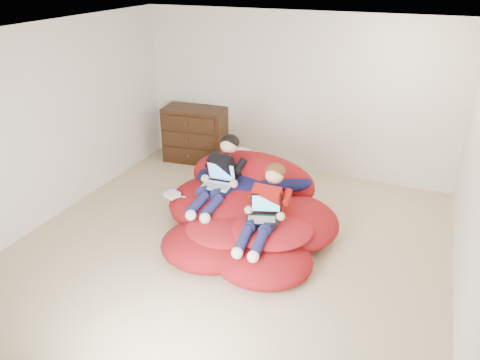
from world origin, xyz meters
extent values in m
cube|color=#C0AF89|center=(0.00, 0.00, -0.12)|extent=(5.10, 5.10, 0.25)
cube|color=silver|center=(0.00, 2.51, 1.25)|extent=(5.10, 0.02, 2.50)
cube|color=silver|center=(0.00, -2.51, 1.25)|extent=(5.10, 0.02, 2.50)
cube|color=silver|center=(-2.51, 0.00, 1.25)|extent=(0.02, 5.10, 2.50)
cube|color=silver|center=(2.51, 0.00, 1.25)|extent=(0.02, 5.10, 2.50)
cube|color=silver|center=(0.00, 0.00, 2.51)|extent=(5.10, 5.10, 0.02)
cube|color=#321C0E|center=(-1.63, 2.23, 0.47)|extent=(1.08, 0.62, 0.93)
cube|color=#321C0E|center=(-1.63, 1.96, 0.19)|extent=(0.93, 0.11, 0.22)
cylinder|color=#4C3F26|center=(-1.63, 1.94, 0.19)|extent=(0.04, 0.06, 0.03)
cube|color=#321C0E|center=(-1.63, 1.96, 0.47)|extent=(0.93, 0.11, 0.22)
cylinder|color=#4C3F26|center=(-1.63, 1.94, 0.47)|extent=(0.04, 0.06, 0.03)
cube|color=#321C0E|center=(-1.63, 1.96, 0.75)|extent=(0.93, 0.11, 0.22)
cylinder|color=#4C3F26|center=(-1.63, 1.94, 0.75)|extent=(0.04, 0.06, 0.03)
ellipsoid|color=#A21218|center=(-0.26, 0.58, 0.22)|extent=(1.69, 1.52, 0.61)
ellipsoid|color=#A21218|center=(0.52, 0.45, 0.20)|extent=(1.37, 1.33, 0.49)
ellipsoid|color=#A21218|center=(0.19, 0.01, 0.18)|extent=(1.36, 1.09, 0.44)
ellipsoid|color=#A21218|center=(-0.16, -0.30, 0.14)|extent=(1.14, 1.05, 0.38)
ellipsoid|color=#A21218|center=(0.51, -0.33, 0.13)|extent=(1.14, 1.03, 0.37)
ellipsoid|color=#A21218|center=(-0.14, 1.04, 0.40)|extent=(1.78, 0.79, 0.79)
ellipsoid|color=#131443|center=(-0.30, 0.86, 0.48)|extent=(1.10, 0.90, 0.28)
ellipsoid|color=#131443|center=(0.25, 0.97, 0.52)|extent=(0.93, 0.65, 0.22)
ellipsoid|color=#B31920|center=(0.48, 0.04, 0.34)|extent=(1.02, 1.02, 0.18)
ellipsoid|color=#B31920|center=(-0.04, -0.16, 0.30)|extent=(0.92, 0.83, 0.17)
ellipsoid|color=#EBE6CB|center=(-0.39, 1.28, 0.62)|extent=(0.40, 0.25, 0.25)
cube|color=black|center=(-0.35, 0.62, 0.69)|extent=(0.41, 0.46, 0.50)
sphere|color=#D6A683|center=(-0.35, 0.74, 0.98)|extent=(0.23, 0.23, 0.23)
ellipsoid|color=black|center=(-0.35, 0.77, 1.02)|extent=(0.25, 0.24, 0.19)
cylinder|color=#161945|center=(-0.45, 0.32, 0.51)|extent=(0.24, 0.39, 0.21)
cylinder|color=#161945|center=(-0.45, 0.00, 0.48)|extent=(0.21, 0.37, 0.24)
sphere|color=white|center=(-0.45, -0.19, 0.42)|extent=(0.13, 0.13, 0.13)
cylinder|color=#161945|center=(-0.26, 0.32, 0.51)|extent=(0.24, 0.39, 0.21)
cylinder|color=#161945|center=(-0.26, 0.00, 0.48)|extent=(0.21, 0.37, 0.24)
sphere|color=white|center=(-0.26, -0.19, 0.42)|extent=(0.13, 0.13, 0.13)
cube|color=#A7130E|center=(0.42, 0.16, 0.61)|extent=(0.31, 0.39, 0.47)
sphere|color=#D6A683|center=(0.42, 0.29, 0.89)|extent=(0.22, 0.22, 0.22)
ellipsoid|color=#513015|center=(0.42, 0.31, 0.93)|extent=(0.25, 0.23, 0.19)
cylinder|color=#161945|center=(0.33, -0.13, 0.45)|extent=(0.14, 0.36, 0.20)
cylinder|color=#161945|center=(0.33, -0.45, 0.42)|extent=(0.12, 0.34, 0.23)
sphere|color=white|center=(0.33, -0.63, 0.36)|extent=(0.13, 0.13, 0.13)
cylinder|color=#161945|center=(0.51, -0.13, 0.45)|extent=(0.14, 0.36, 0.20)
cylinder|color=#161945|center=(0.51, -0.45, 0.42)|extent=(0.12, 0.34, 0.23)
sphere|color=white|center=(0.51, -0.63, 0.36)|extent=(0.13, 0.13, 0.13)
cube|color=silver|center=(-0.35, 0.34, 0.58)|extent=(0.36, 0.26, 0.01)
cube|color=gray|center=(-0.35, 0.33, 0.59)|extent=(0.31, 0.15, 0.00)
cube|color=silver|center=(-0.35, 0.49, 0.71)|extent=(0.36, 0.09, 0.24)
cube|color=#4388E6|center=(-0.35, 0.49, 0.71)|extent=(0.31, 0.07, 0.20)
cube|color=black|center=(0.42, -0.12, 0.52)|extent=(0.42, 0.35, 0.01)
cube|color=gray|center=(0.42, -0.13, 0.53)|extent=(0.33, 0.23, 0.00)
cube|color=black|center=(0.42, 0.02, 0.65)|extent=(0.35, 0.15, 0.25)
cube|color=teal|center=(0.42, 0.01, 0.65)|extent=(0.31, 0.12, 0.20)
cube|color=silver|center=(-0.92, 0.19, 0.42)|extent=(0.21, 0.21, 0.06)
camera|label=1|loc=(1.93, -4.43, 3.16)|focal=35.00mm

